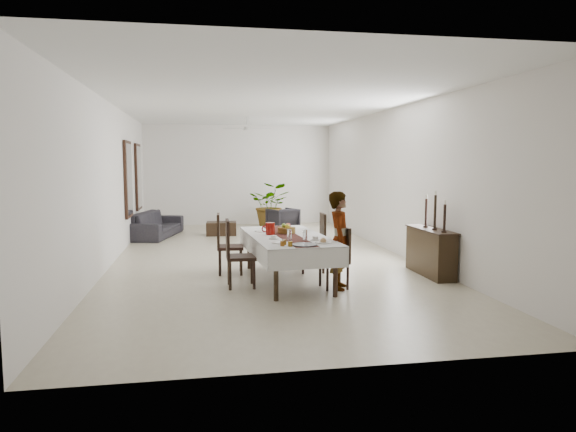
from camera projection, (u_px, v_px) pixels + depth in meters
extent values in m
cube|color=beige|center=(261.00, 257.00, 10.90)|extent=(6.00, 12.00, 0.00)
cube|color=white|center=(260.00, 104.00, 10.57)|extent=(6.00, 12.00, 0.02)
cube|color=white|center=(239.00, 175.00, 16.61)|extent=(6.00, 0.02, 3.20)
cube|color=white|center=(336.00, 206.00, 4.85)|extent=(6.00, 0.02, 3.20)
cube|color=white|center=(111.00, 183.00, 10.22)|extent=(0.02, 12.00, 3.20)
cube|color=white|center=(397.00, 181.00, 11.24)|extent=(0.02, 12.00, 3.20)
cube|color=black|center=(287.00, 238.00, 8.63)|extent=(1.20, 2.54, 0.05)
cylinder|color=black|center=(276.00, 277.00, 7.43)|extent=(0.08, 0.08, 0.72)
cylinder|color=black|center=(335.00, 273.00, 7.65)|extent=(0.08, 0.08, 0.72)
cylinder|color=black|center=(249.00, 250.00, 9.70)|extent=(0.08, 0.08, 0.72)
cylinder|color=black|center=(295.00, 248.00, 9.92)|extent=(0.08, 0.08, 0.72)
cube|color=silver|center=(287.00, 236.00, 8.63)|extent=(1.40, 2.74, 0.01)
cube|color=white|center=(252.00, 246.00, 8.50)|extent=(0.20, 2.65, 0.31)
cube|color=silver|center=(321.00, 243.00, 8.79)|extent=(0.20, 2.65, 0.31)
cube|color=silver|center=(309.00, 259.00, 7.37)|extent=(1.21, 0.09, 0.31)
cube|color=white|center=(271.00, 234.00, 9.93)|extent=(1.21, 0.09, 0.31)
cube|color=#4F1E16|center=(287.00, 235.00, 8.63)|extent=(0.54, 2.60, 0.00)
cylinder|color=maroon|center=(270.00, 229.00, 8.71)|extent=(0.17, 0.17, 0.21)
torus|color=maroon|center=(265.00, 229.00, 8.69)|extent=(0.12, 0.03, 0.12)
cylinder|color=silver|center=(305.00, 235.00, 8.00)|extent=(0.07, 0.07, 0.18)
cylinder|color=white|center=(289.00, 235.00, 8.05)|extent=(0.07, 0.07, 0.18)
cylinder|color=white|center=(315.00, 238.00, 8.10)|extent=(0.09, 0.09, 0.06)
cylinder|color=silver|center=(315.00, 240.00, 8.11)|extent=(0.15, 0.15, 0.01)
cylinder|color=white|center=(274.00, 237.00, 8.21)|extent=(0.09, 0.09, 0.06)
cylinder|color=silver|center=(274.00, 239.00, 8.21)|extent=(0.15, 0.15, 0.01)
cylinder|color=silver|center=(323.00, 243.00, 7.82)|extent=(0.25, 0.25, 0.02)
sphere|color=tan|center=(323.00, 241.00, 7.81)|extent=(0.09, 0.09, 0.09)
cylinder|color=white|center=(280.00, 243.00, 7.81)|extent=(0.25, 0.25, 0.02)
cylinder|color=silver|center=(262.00, 231.00, 9.10)|extent=(0.25, 0.25, 0.02)
cylinder|color=#3C3C40|center=(305.00, 245.00, 7.58)|extent=(0.37, 0.37, 0.02)
cylinder|color=#875B13|center=(290.00, 244.00, 7.50)|extent=(0.07, 0.07, 0.08)
cylinder|color=brown|center=(282.00, 243.00, 7.53)|extent=(0.07, 0.07, 0.08)
cylinder|color=brown|center=(284.00, 242.00, 7.64)|extent=(0.07, 0.07, 0.08)
cylinder|color=brown|center=(287.00, 230.00, 8.89)|extent=(0.31, 0.31, 0.10)
sphere|color=#9E200F|center=(288.00, 226.00, 8.91)|extent=(0.09, 0.09, 0.09)
sphere|color=olive|center=(284.00, 226.00, 8.90)|extent=(0.08, 0.08, 0.08)
sphere|color=yellow|center=(287.00, 226.00, 8.83)|extent=(0.09, 0.09, 0.09)
cube|color=black|center=(334.00, 261.00, 8.20)|extent=(0.46, 0.46, 0.05)
cylinder|color=black|center=(348.00, 277.00, 8.10)|extent=(0.05, 0.05, 0.41)
cylinder|color=black|center=(340.00, 273.00, 8.43)|extent=(0.05, 0.05, 0.41)
cylinder|color=black|center=(327.00, 278.00, 8.01)|extent=(0.05, 0.05, 0.41)
cylinder|color=black|center=(320.00, 274.00, 8.34)|extent=(0.05, 0.05, 0.41)
cube|color=black|center=(345.00, 243.00, 8.22)|extent=(0.08, 0.42, 0.53)
cube|color=black|center=(312.00, 246.00, 9.43)|extent=(0.48, 0.48, 0.05)
cylinder|color=black|center=(323.00, 261.00, 9.29)|extent=(0.05, 0.05, 0.45)
cylinder|color=black|center=(320.00, 257.00, 9.66)|extent=(0.05, 0.05, 0.45)
cylinder|color=black|center=(303.00, 262.00, 9.25)|extent=(0.05, 0.05, 0.45)
cylinder|color=black|center=(300.00, 258.00, 9.62)|extent=(0.05, 0.05, 0.45)
cube|color=black|center=(323.00, 229.00, 9.42)|extent=(0.07, 0.46, 0.58)
cube|color=black|center=(241.00, 257.00, 8.26)|extent=(0.47, 0.47, 0.05)
cylinder|color=black|center=(229.00, 271.00, 8.44)|extent=(0.05, 0.05, 0.46)
cylinder|color=black|center=(230.00, 276.00, 8.07)|extent=(0.05, 0.05, 0.46)
cylinder|color=black|center=(252.00, 270.00, 8.51)|extent=(0.05, 0.05, 0.46)
cylinder|color=black|center=(254.00, 275.00, 8.13)|extent=(0.05, 0.05, 0.46)
cube|color=black|center=(228.00, 238.00, 8.19)|extent=(0.04, 0.46, 0.59)
cube|color=black|center=(230.00, 247.00, 9.25)|extent=(0.49, 0.49, 0.05)
cylinder|color=black|center=(220.00, 259.00, 9.44)|extent=(0.05, 0.05, 0.46)
cylinder|color=black|center=(220.00, 263.00, 9.07)|extent=(0.05, 0.05, 0.46)
cylinder|color=black|center=(241.00, 259.00, 9.49)|extent=(0.05, 0.05, 0.46)
cylinder|color=black|center=(241.00, 263.00, 9.11)|extent=(0.05, 0.05, 0.46)
cube|color=black|center=(218.00, 230.00, 9.20)|extent=(0.07, 0.46, 0.59)
imported|color=gray|center=(340.00, 240.00, 8.12)|extent=(0.53, 0.65, 1.56)
cube|color=black|center=(430.00, 253.00, 9.16)|extent=(0.36, 1.34, 0.81)
cube|color=black|center=(431.00, 230.00, 9.11)|extent=(0.39, 1.40, 0.03)
cylinder|color=black|center=(444.00, 232.00, 8.63)|extent=(0.09, 0.09, 0.03)
cylinder|color=black|center=(445.00, 218.00, 8.60)|extent=(0.04, 0.04, 0.45)
cylinder|color=white|center=(445.00, 202.00, 8.58)|extent=(0.03, 0.03, 0.07)
cylinder|color=black|center=(435.00, 229.00, 8.98)|extent=(0.09, 0.09, 0.03)
cylinder|color=black|center=(435.00, 212.00, 8.95)|extent=(0.04, 0.04, 0.58)
cylinder|color=silver|center=(436.00, 193.00, 8.91)|extent=(0.03, 0.03, 0.07)
cylinder|color=black|center=(426.00, 226.00, 9.33)|extent=(0.09, 0.09, 0.03)
cylinder|color=black|center=(426.00, 212.00, 9.30)|extent=(0.04, 0.04, 0.49)
cylinder|color=silver|center=(427.00, 197.00, 9.27)|extent=(0.03, 0.03, 0.07)
imported|color=#2B282D|center=(156.00, 224.00, 13.89)|extent=(1.42, 2.44, 0.67)
imported|color=#272328|center=(283.00, 220.00, 14.85)|extent=(0.98, 1.00, 0.69)
cube|color=black|center=(221.00, 229.00, 14.21)|extent=(0.85, 0.60, 0.36)
imported|color=#245622|center=(271.00, 205.00, 16.00)|extent=(1.51, 1.40, 1.38)
cube|color=black|center=(128.00, 179.00, 12.38)|extent=(0.06, 1.05, 1.85)
cube|color=silver|center=(130.00, 179.00, 12.39)|extent=(0.01, 0.90, 1.70)
cube|color=black|center=(138.00, 177.00, 14.44)|extent=(0.06, 1.05, 1.85)
cube|color=silver|center=(140.00, 177.00, 14.45)|extent=(0.01, 0.90, 1.70)
cylinder|color=silver|center=(247.00, 121.00, 13.52)|extent=(0.04, 0.04, 0.20)
cylinder|color=silver|center=(247.00, 128.00, 13.54)|extent=(0.16, 0.16, 0.08)
cube|color=silver|center=(246.00, 129.00, 13.88)|extent=(0.10, 0.55, 0.01)
cube|color=silver|center=(248.00, 128.00, 13.19)|extent=(0.10, 0.55, 0.01)
cube|color=silver|center=(260.00, 129.00, 13.60)|extent=(0.55, 0.10, 0.01)
cube|color=beige|center=(234.00, 128.00, 13.48)|extent=(0.55, 0.10, 0.01)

